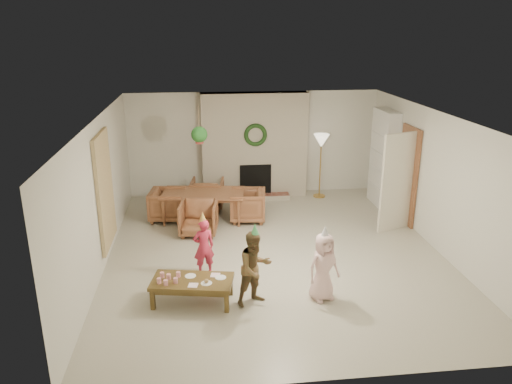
{
  "coord_description": "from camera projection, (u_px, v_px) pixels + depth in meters",
  "views": [
    {
      "loc": [
        -1.29,
        -8.15,
        3.93
      ],
      "look_at": [
        -0.3,
        0.4,
        1.05
      ],
      "focal_mm": 34.66,
      "sensor_mm": 36.0,
      "label": 1
    }
  ],
  "objects": [
    {
      "name": "floor_lamp_shade",
      "position": [
        321.0,
        141.0,
        11.63
      ],
      "size": [
        0.37,
        0.37,
        0.31
      ],
      "primitive_type": "cone",
      "rotation": [
        3.14,
        0.0,
        0.0
      ],
      "color": "beige",
      "rests_on": "floor_lamp_post"
    },
    {
      "name": "bookshelf_shelf_b",
      "position": [
        382.0,
        169.0,
        11.28
      ],
      "size": [
        0.3,
        0.92,
        0.03
      ],
      "primitive_type": "cube",
      "color": "white",
      "rests_on": "bookshelf_carcass"
    },
    {
      "name": "bookshelf_carcass",
      "position": [
        384.0,
        159.0,
        11.2
      ],
      "size": [
        0.3,
        1.0,
        2.2
      ],
      "primitive_type": "cube",
      "color": "white",
      "rests_on": "floor"
    },
    {
      "name": "coffee_leg_fr",
      "position": [
        227.0,
        302.0,
        7.13
      ],
      "size": [
        0.08,
        0.08,
        0.31
      ],
      "primitive_type": "cube",
      "rotation": [
        0.0,
        0.0,
        -0.18
      ],
      "color": "brown",
      "rests_on": "floor"
    },
    {
      "name": "dining_table",
      "position": [
        203.0,
        206.0,
        10.51
      ],
      "size": [
        1.84,
        1.19,
        0.61
      ],
      "primitive_type": "imported",
      "rotation": [
        0.0,
        0.0,
        -0.14
      ],
      "color": "brown",
      "rests_on": "floor"
    },
    {
      "name": "napkin_right",
      "position": [
        215.0,
        275.0,
        7.46
      ],
      "size": [
        0.16,
        0.16,
        0.01
      ],
      "primitive_type": "cube",
      "rotation": [
        0.0,
        0.0,
        -0.18
      ],
      "color": "#FFBBD4",
      "rests_on": "coffee_table_top"
    },
    {
      "name": "wall_front",
      "position": [
        325.0,
        286.0,
        5.38
      ],
      "size": [
        7.0,
        0.0,
        7.0
      ],
      "primitive_type": "plane",
      "rotation": [
        -1.57,
        0.0,
        0.0
      ],
      "color": "silver",
      "rests_on": "floor"
    },
    {
      "name": "floor_lamp_base",
      "position": [
        319.0,
        196.0,
        12.06
      ],
      "size": [
        0.29,
        0.29,
        0.03
      ],
      "primitive_type": "cylinder",
      "color": "gold",
      "rests_on": "floor"
    },
    {
      "name": "coffee_leg_fl",
      "position": [
        153.0,
        300.0,
        7.2
      ],
      "size": [
        0.08,
        0.08,
        0.31
      ],
      "primitive_type": "cube",
      "rotation": [
        0.0,
        0.0,
        -0.18
      ],
      "color": "brown",
      "rests_on": "floor"
    },
    {
      "name": "floor",
      "position": [
        275.0,
        252.0,
        9.07
      ],
      "size": [
        7.0,
        7.0,
        0.0
      ],
      "primitive_type": "plane",
      "color": "#B7B29E",
      "rests_on": "ground"
    },
    {
      "name": "party_hat_pink",
      "position": [
        325.0,
        231.0,
        7.19
      ],
      "size": [
        0.16,
        0.16,
        0.19
      ],
      "primitive_type": "cone",
      "rotation": [
        0.0,
        0.0,
        0.2
      ],
      "color": "silver",
      "rests_on": "child_pink"
    },
    {
      "name": "cup_b",
      "position": [
        162.0,
        275.0,
        7.39
      ],
      "size": [
        0.08,
        0.08,
        0.08
      ],
      "primitive_type": "cylinder",
      "rotation": [
        0.0,
        0.0,
        -0.18
      ],
      "color": "white",
      "rests_on": "coffee_table_top"
    },
    {
      "name": "dining_chair_left",
      "position": [
        168.0,
        205.0,
        10.51
      ],
      "size": [
        0.83,
        0.81,
        0.67
      ],
      "primitive_type": "imported",
      "rotation": [
        0.0,
        0.0,
        1.44
      ],
      "color": "brown",
      "rests_on": "floor"
    },
    {
      "name": "fireplace_hearth",
      "position": [
        256.0,
        197.0,
        11.83
      ],
      "size": [
        1.6,
        0.3,
        0.12
      ],
      "primitive_type": "cube",
      "color": "#5A2118",
      "rests_on": "floor"
    },
    {
      "name": "wall_right",
      "position": [
        438.0,
        182.0,
        9.0
      ],
      "size": [
        0.0,
        7.0,
        7.0
      ],
      "primitive_type": "plane",
      "rotation": [
        1.57,
        0.0,
        -1.57
      ],
      "color": "silver",
      "rests_on": "floor"
    },
    {
      "name": "cup_a",
      "position": [
        159.0,
        281.0,
        7.21
      ],
      "size": [
        0.08,
        0.08,
        0.08
      ],
      "primitive_type": "cylinder",
      "rotation": [
        0.0,
        0.0,
        -0.18
      ],
      "color": "white",
      "rests_on": "coffee_table_top"
    },
    {
      "name": "wall_left",
      "position": [
        100.0,
        194.0,
        8.35
      ],
      "size": [
        0.0,
        7.0,
        7.0
      ],
      "primitive_type": "plane",
      "rotation": [
        1.57,
        0.0,
        1.57
      ],
      "color": "silver",
      "rests_on": "floor"
    },
    {
      "name": "fireplace_mass",
      "position": [
        254.0,
        145.0,
        11.78
      ],
      "size": [
        2.5,
        0.4,
        2.5
      ],
      "primitive_type": "cube",
      "color": "#511D15",
      "rests_on": "floor"
    },
    {
      "name": "bookshelf_shelf_d",
      "position": [
        385.0,
        135.0,
        11.02
      ],
      "size": [
        0.3,
        0.92,
        0.03
      ],
      "primitive_type": "cube",
      "color": "white",
      "rests_on": "bookshelf_carcass"
    },
    {
      "name": "wall_back",
      "position": [
        254.0,
        144.0,
        11.97
      ],
      "size": [
        7.0,
        0.0,
        7.0
      ],
      "primitive_type": "plane",
      "rotation": [
        1.57,
        0.0,
        0.0
      ],
      "color": "silver",
      "rests_on": "floor"
    },
    {
      "name": "books_row_mid",
      "position": [
        381.0,
        163.0,
        11.28
      ],
      "size": [
        0.2,
        0.44,
        0.24
      ],
      "primitive_type": "cube",
      "color": "#2A459A",
      "rests_on": "bookshelf_shelf_b"
    },
    {
      "name": "fireplace_firebox",
      "position": [
        255.0,
        180.0,
        11.87
      ],
      "size": [
        0.75,
        0.12,
        0.75
      ],
      "primitive_type": "cube",
      "color": "black",
      "rests_on": "floor"
    },
    {
      "name": "dining_chair_far",
      "position": [
        207.0,
        194.0,
        11.22
      ],
      "size": [
        0.81,
        0.83,
        0.67
      ],
      "primitive_type": "imported",
      "rotation": [
        0.0,
        0.0,
        3.01
      ],
      "color": "brown",
      "rests_on": "floor"
    },
    {
      "name": "door_leaf",
      "position": [
        397.0,
        182.0,
        9.81
      ],
      "size": [
        0.77,
        0.32,
        2.0
      ],
      "primitive_type": "cube",
      "rotation": [
        0.0,
        0.0,
        -1.22
      ],
      "color": "beige",
      "rests_on": "floor"
    },
    {
      "name": "fireplace_wreath",
      "position": [
        256.0,
        135.0,
        11.47
      ],
      "size": [
        0.54,
        0.1,
        0.54
      ],
      "primitive_type": "torus",
      "rotation": [
        1.57,
        0.0,
        0.0
      ],
      "color": "#163714",
      "rests_on": "fireplace_mass"
    },
    {
      "name": "bookshelf_shelf_a",
      "position": [
        380.0,
        186.0,
        11.4
      ],
      "size": [
        0.3,
        0.92,
        0.03
      ],
      "primitive_type": "cube",
      "color": "white",
      "rests_on": "bookshelf_carcass"
    },
    {
      "name": "hanging_plant_pot",
      "position": [
        199.0,
        140.0,
        9.77
      ],
      "size": [
        0.16,
        0.16,
        0.12
      ],
      "primitive_type": "cylinder",
      "color": "maroon",
      "rests_on": "hanging_plant_cord"
    },
    {
      "name": "hanging_plant_cord",
      "position": [
        199.0,
        123.0,
        9.66
      ],
      "size": [
        0.01,
        0.01,
        0.7
      ],
      "primitive_type": "cylinder",
      "color": "tan",
      "rests_on": "ceiling"
    },
    {
      "name": "bookshelf_shelf_c",
      "position": [
        383.0,
        152.0,
        11.15
      ],
      "size": [
        0.3,
        0.92,
        0.03
      ],
      "primitive_type": "cube",
      "color": "white",
      "rests_on": "bookshelf_carcass"
    },
    {
      "name": "hanging_plant_foliage",
      "position": [
        199.0,
        135.0,
        9.73
      ],
      "size": [
        0.32,
        0.32,
        0.32
      ],
      "primitive_type": "sphere",
      "color": "#1C541D",
      "rests_on": "hanging_plant_pot"
    },
    {
      "name": "coffee_table_top",
      "position": [
        192.0,
        281.0,
        7.34
      ],
      "size": [
        1.29,
        0.81,
        0.06
      ],
      "primitive_type": "cube",
      "rotation": [
        0.0,
        0.0,
        -0.18
      ],
      "color": "brown",
      "rests_on": "floor"
    },
    {
      "name": "plate_a",
      "position": [
        190.0,
        276.0,
        7.43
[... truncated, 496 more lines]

